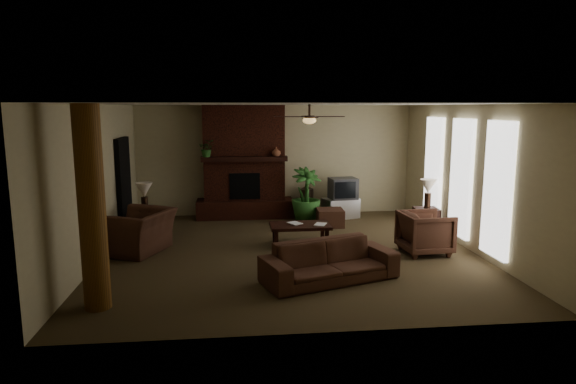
{
  "coord_description": "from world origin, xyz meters",
  "views": [
    {
      "loc": [
        -1.02,
        -9.17,
        2.75
      ],
      "look_at": [
        0.0,
        0.4,
        1.1
      ],
      "focal_mm": 30.97,
      "sensor_mm": 36.0,
      "label": 1
    }
  ],
  "objects": [
    {
      "name": "armchair_right",
      "position": [
        2.54,
        -0.37,
        0.44
      ],
      "size": [
        0.87,
        0.92,
        0.88
      ],
      "primitive_type": "imported",
      "rotation": [
        0.0,
        0.0,
        1.65
      ],
      "color": "#4B2D20",
      "rests_on": "ground"
    },
    {
      "name": "armchair_left",
      "position": [
        -2.9,
        0.31,
        0.54
      ],
      "size": [
        1.22,
        1.45,
        1.08
      ],
      "primitive_type": "imported",
      "rotation": [
        0.0,
        0.0,
        -1.97
      ],
      "color": "#4B2D20",
      "rests_on": "ground"
    },
    {
      "name": "room_shell",
      "position": [
        0.0,
        0.0,
        1.4
      ],
      "size": [
        7.0,
        7.0,
        7.0
      ],
      "color": "#4B3C25",
      "rests_on": "ground"
    },
    {
      "name": "fireplace",
      "position": [
        -0.8,
        3.22,
        1.16
      ],
      "size": [
        2.4,
        0.7,
        2.8
      ],
      "color": "#461D12",
      "rests_on": "ground"
    },
    {
      "name": "mantel_plant",
      "position": [
        -1.7,
        2.91,
        1.72
      ],
      "size": [
        0.41,
        0.45,
        0.33
      ],
      "primitive_type": "imported",
      "rotation": [
        0.0,
        0.0,
        0.08
      ],
      "color": "#2B5C24",
      "rests_on": "fireplace"
    },
    {
      "name": "mantel_vase",
      "position": [
        -0.02,
        2.91,
        1.67
      ],
      "size": [
        0.26,
        0.27,
        0.22
      ],
      "primitive_type": "imported",
      "rotation": [
        0.0,
        0.0,
        -0.2
      ],
      "color": "brown",
      "rests_on": "fireplace"
    },
    {
      "name": "side_table_right",
      "position": [
        3.15,
        1.15,
        0.28
      ],
      "size": [
        0.54,
        0.54,
        0.55
      ],
      "primitive_type": "cube",
      "rotation": [
        0.0,
        0.0,
        -0.07
      ],
      "color": "black",
      "rests_on": "ground"
    },
    {
      "name": "ceiling_fan",
      "position": [
        0.4,
        0.3,
        2.53
      ],
      "size": [
        1.35,
        1.35,
        0.37
      ],
      "color": "black",
      "rests_on": "ceiling"
    },
    {
      "name": "floor_plant",
      "position": [
        0.66,
        2.53,
        0.37
      ],
      "size": [
        1.22,
        1.5,
        0.73
      ],
      "primitive_type": "imported",
      "rotation": [
        0.0,
        0.0,
        0.43
      ],
      "color": "#2B5C24",
      "rests_on": "ground"
    },
    {
      "name": "lamp_right",
      "position": [
        3.15,
        1.11,
        1.0
      ],
      "size": [
        0.38,
        0.38,
        0.65
      ],
      "color": "black",
      "rests_on": "side_table_right"
    },
    {
      "name": "doorway",
      "position": [
        -3.44,
        1.8,
        1.05
      ],
      "size": [
        0.1,
        1.0,
        2.1
      ],
      "primitive_type": "cube",
      "color": "black",
      "rests_on": "ground"
    },
    {
      "name": "log_column",
      "position": [
        -2.95,
        -2.4,
        1.4
      ],
      "size": [
        0.36,
        0.36,
        2.8
      ],
      "primitive_type": "cylinder",
      "color": "brown",
      "rests_on": "ground"
    },
    {
      "name": "book_a",
      "position": [
        0.05,
        0.43,
        0.57
      ],
      "size": [
        0.2,
        0.13,
        0.29
      ],
      "primitive_type": "imported",
      "rotation": [
        0.0,
        0.0,
        0.5
      ],
      "color": "#999999",
      "rests_on": "coffee_table"
    },
    {
      "name": "tv_stand",
      "position": [
        1.59,
        2.81,
        0.25
      ],
      "size": [
        0.96,
        0.74,
        0.5
      ],
      "primitive_type": "cube",
      "rotation": [
        0.0,
        0.0,
        0.31
      ],
      "color": "silver",
      "rests_on": "ground"
    },
    {
      "name": "ottoman",
      "position": [
        1.16,
        1.99,
        0.2
      ],
      "size": [
        0.62,
        0.62,
        0.4
      ],
      "primitive_type": "cube",
      "rotation": [
        0.0,
        0.0,
        -0.04
      ],
      "color": "#4B2D20",
      "rests_on": "ground"
    },
    {
      "name": "sofa",
      "position": [
        0.45,
        -1.66,
        0.42
      ],
      "size": [
        2.25,
        1.3,
        0.84
      ],
      "primitive_type": "imported",
      "rotation": [
        0.0,
        0.0,
        0.33
      ],
      "color": "#4B2D20",
      "rests_on": "ground"
    },
    {
      "name": "side_table_left",
      "position": [
        -2.93,
        1.28,
        0.28
      ],
      "size": [
        0.64,
        0.64,
        0.55
      ],
      "primitive_type": "cube",
      "rotation": [
        0.0,
        0.0,
        0.33
      ],
      "color": "black",
      "rests_on": "ground"
    },
    {
      "name": "coffee_table",
      "position": [
        0.25,
        0.45,
        0.37
      ],
      "size": [
        1.2,
        0.7,
        0.43
      ],
      "color": "black",
      "rests_on": "ground"
    },
    {
      "name": "floor_vase",
      "position": [
        0.78,
        3.15,
        0.43
      ],
      "size": [
        0.34,
        0.34,
        0.77
      ],
      "color": "#31241B",
      "rests_on": "ground"
    },
    {
      "name": "lamp_left",
      "position": [
        -2.92,
        1.27,
        1.0
      ],
      "size": [
        0.4,
        0.4,
        0.65
      ],
      "color": "black",
      "rests_on": "side_table_left"
    },
    {
      "name": "book_b",
      "position": [
        0.55,
        0.38,
        0.58
      ],
      "size": [
        0.21,
        0.1,
        0.29
      ],
      "primitive_type": "imported",
      "rotation": [
        0.0,
        0.0,
        -0.4
      ],
      "color": "#999999",
      "rests_on": "coffee_table"
    },
    {
      "name": "tv",
      "position": [
        1.62,
        2.75,
        0.76
      ],
      "size": [
        0.7,
        0.6,
        0.52
      ],
      "color": "#3C3C3F",
      "rests_on": "tv_stand"
    },
    {
      "name": "windows",
      "position": [
        3.45,
        0.2,
        1.35
      ],
      "size": [
        0.08,
        3.65,
        2.35
      ],
      "color": "white",
      "rests_on": "ground"
    }
  ]
}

